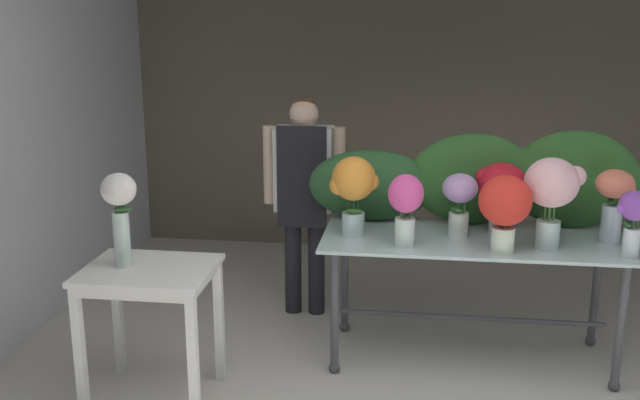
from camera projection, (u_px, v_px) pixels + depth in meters
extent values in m
plane|color=beige|center=(406.00, 336.00, 4.93)|extent=(8.75, 8.75, 0.00)
cube|color=#706656|center=(415.00, 102.00, 6.50)|extent=(5.19, 0.12, 2.74)
cube|color=silver|center=(30.00, 129.00, 4.93)|extent=(0.12, 4.10, 2.74)
cube|color=#ABC7C9|center=(474.00, 238.00, 4.42)|extent=(1.84, 0.81, 0.02)
cylinder|color=#4C4C51|center=(335.00, 312.00, 4.33)|extent=(0.05, 0.05, 0.79)
sphere|color=#4C4C51|center=(334.00, 368.00, 4.42)|extent=(0.07, 0.07, 0.07)
cylinder|color=#4C4C51|center=(620.00, 328.00, 4.12)|extent=(0.05, 0.05, 0.79)
sphere|color=#4C4C51|center=(614.00, 385.00, 4.21)|extent=(0.07, 0.07, 0.07)
cylinder|color=#4C4C51|center=(345.00, 277.00, 4.91)|extent=(0.05, 0.05, 0.79)
sphere|color=#4C4C51|center=(344.00, 327.00, 5.00)|extent=(0.07, 0.07, 0.07)
cylinder|color=#4C4C51|center=(596.00, 289.00, 4.70)|extent=(0.05, 0.05, 0.79)
sphere|color=#4C4C51|center=(591.00, 340.00, 4.79)|extent=(0.07, 0.07, 0.07)
cylinder|color=#4C4C51|center=(470.00, 318.00, 4.55)|extent=(1.64, 0.03, 0.03)
cube|color=white|center=(149.00, 270.00, 3.95)|extent=(0.70, 0.58, 0.03)
cube|color=white|center=(149.00, 278.00, 3.96)|extent=(0.64, 0.52, 0.06)
cube|color=white|center=(80.00, 353.00, 3.85)|extent=(0.05, 0.05, 0.75)
cube|color=white|center=(193.00, 360.00, 3.77)|extent=(0.05, 0.05, 0.75)
cube|color=white|center=(118.00, 315.00, 4.33)|extent=(0.05, 0.05, 0.75)
cube|color=white|center=(219.00, 321.00, 4.25)|extent=(0.05, 0.05, 0.75)
cylinder|color=#232328|center=(293.00, 261.00, 5.25)|extent=(0.12, 0.12, 0.78)
cylinder|color=#232328|center=(316.00, 262.00, 5.23)|extent=(0.12, 0.12, 0.78)
cube|color=silver|center=(304.00, 168.00, 5.07)|extent=(0.40, 0.22, 0.59)
cube|color=black|center=(302.00, 178.00, 4.97)|extent=(0.34, 0.02, 0.71)
cylinder|color=beige|center=(270.00, 165.00, 5.10)|extent=(0.09, 0.09, 0.55)
cylinder|color=beige|center=(339.00, 167.00, 5.03)|extent=(0.09, 0.09, 0.55)
sphere|color=beige|center=(304.00, 114.00, 4.98)|extent=(0.20, 0.20, 0.20)
ellipsoid|color=brown|center=(304.00, 104.00, 4.98)|extent=(0.15, 0.15, 0.09)
ellipsoid|color=#28562D|center=(371.00, 185.00, 4.71)|extent=(0.82, 0.25, 0.47)
ellipsoid|color=#2D6028|center=(473.00, 179.00, 4.61)|extent=(0.81, 0.22, 0.59)
ellipsoid|color=#2D6028|center=(574.00, 180.00, 4.53)|extent=(0.80, 0.21, 0.62)
cylinder|color=silver|center=(405.00, 232.00, 4.22)|extent=(0.12, 0.12, 0.17)
cylinder|color=#9EBCB2|center=(405.00, 240.00, 4.23)|extent=(0.11, 0.11, 0.07)
cylinder|color=#2D6028|center=(409.00, 225.00, 4.21)|extent=(0.01, 0.01, 0.24)
cylinder|color=#2D6028|center=(403.00, 224.00, 4.22)|extent=(0.01, 0.01, 0.24)
cylinder|color=#2D6028|center=(402.00, 226.00, 4.19)|extent=(0.01, 0.01, 0.24)
ellipsoid|color=#E54C9E|center=(406.00, 194.00, 4.16)|extent=(0.21, 0.21, 0.23)
ellipsoid|color=#477F3D|center=(406.00, 213.00, 4.22)|extent=(0.10, 0.09, 0.03)
cylinder|color=silver|center=(611.00, 224.00, 4.28)|extent=(0.12, 0.12, 0.23)
cylinder|color=#9EBCB2|center=(610.00, 234.00, 4.30)|extent=(0.11, 0.11, 0.10)
cylinder|color=#28562D|center=(615.00, 217.00, 4.27)|extent=(0.01, 0.01, 0.30)
cylinder|color=#28562D|center=(610.00, 215.00, 4.29)|extent=(0.01, 0.01, 0.30)
cylinder|color=#28562D|center=(609.00, 216.00, 4.27)|extent=(0.01, 0.01, 0.30)
cylinder|color=#28562D|center=(613.00, 217.00, 4.25)|extent=(0.01, 0.01, 0.30)
ellipsoid|color=#EF7A60|center=(615.00, 184.00, 4.22)|extent=(0.22, 0.22, 0.17)
sphere|color=#EF7A60|center=(628.00, 189.00, 4.20)|extent=(0.09, 0.09, 0.09)
ellipsoid|color=#28562D|center=(611.00, 202.00, 4.25)|extent=(0.07, 0.11, 0.03)
cylinder|color=silver|center=(547.00, 235.00, 4.17)|extent=(0.14, 0.14, 0.17)
cylinder|color=#9EBCB2|center=(547.00, 242.00, 4.18)|extent=(0.13, 0.13, 0.07)
cylinder|color=#477F3D|center=(553.00, 222.00, 4.16)|extent=(0.01, 0.01, 0.30)
cylinder|color=#477F3D|center=(549.00, 221.00, 4.18)|extent=(0.01, 0.01, 0.30)
cylinder|color=#477F3D|center=(544.00, 222.00, 4.16)|extent=(0.01, 0.01, 0.30)
cylinder|color=#477F3D|center=(549.00, 223.00, 4.13)|extent=(0.01, 0.01, 0.30)
ellipsoid|color=#EFB2BC|center=(552.00, 183.00, 4.10)|extent=(0.31, 0.31, 0.28)
sphere|color=#EFB2BC|center=(534.00, 184.00, 4.11)|extent=(0.09, 0.09, 0.09)
sphere|color=#EFB2BC|center=(575.00, 176.00, 4.09)|extent=(0.12, 0.12, 0.12)
cylinder|color=silver|center=(458.00, 225.00, 4.40)|extent=(0.12, 0.12, 0.15)
cylinder|color=#9EBCB2|center=(458.00, 231.00, 4.41)|extent=(0.11, 0.11, 0.06)
cylinder|color=#387033|center=(464.00, 217.00, 4.37)|extent=(0.01, 0.01, 0.24)
cylinder|color=#387033|center=(457.00, 215.00, 4.41)|extent=(0.01, 0.01, 0.24)
cylinder|color=#387033|center=(458.00, 217.00, 4.37)|extent=(0.01, 0.01, 0.24)
ellipsoid|color=#B28ED1|center=(460.00, 188.00, 4.34)|extent=(0.21, 0.21, 0.18)
sphere|color=#B28ED1|center=(470.00, 191.00, 4.32)|extent=(0.07, 0.07, 0.07)
ellipsoid|color=#387033|center=(456.00, 210.00, 4.38)|extent=(0.09, 0.10, 0.03)
cylinder|color=silver|center=(499.00, 220.00, 4.48)|extent=(0.13, 0.13, 0.16)
cylinder|color=#9EBCB2|center=(499.00, 227.00, 4.49)|extent=(0.12, 0.12, 0.07)
cylinder|color=#2D6028|center=(506.00, 213.00, 4.46)|extent=(0.01, 0.01, 0.24)
cylinder|color=#2D6028|center=(500.00, 211.00, 4.50)|extent=(0.01, 0.01, 0.24)
cylinder|color=#2D6028|center=(497.00, 212.00, 4.48)|extent=(0.01, 0.01, 0.24)
cylinder|color=#2D6028|center=(500.00, 213.00, 4.45)|extent=(0.01, 0.01, 0.24)
ellipsoid|color=red|center=(502.00, 182.00, 4.42)|extent=(0.30, 0.30, 0.24)
sphere|color=red|center=(483.00, 176.00, 4.43)|extent=(0.10, 0.10, 0.10)
sphere|color=red|center=(518.00, 191.00, 4.42)|extent=(0.07, 0.07, 0.07)
cylinder|color=silver|center=(353.00, 224.00, 4.43)|extent=(0.14, 0.14, 0.15)
cylinder|color=#9EBCB2|center=(353.00, 230.00, 4.44)|extent=(0.13, 0.13, 0.06)
cylinder|color=#28562D|center=(358.00, 213.00, 4.40)|extent=(0.01, 0.01, 0.27)
cylinder|color=#28562D|center=(353.00, 212.00, 4.44)|extent=(0.01, 0.01, 0.27)
cylinder|color=#28562D|center=(348.00, 213.00, 4.41)|extent=(0.01, 0.01, 0.27)
cylinder|color=#28562D|center=(353.00, 214.00, 4.38)|extent=(0.01, 0.01, 0.27)
ellipsoid|color=orange|center=(354.00, 179.00, 4.35)|extent=(0.27, 0.27, 0.27)
sphere|color=orange|center=(339.00, 185.00, 4.35)|extent=(0.12, 0.12, 0.12)
sphere|color=orange|center=(369.00, 182.00, 4.35)|extent=(0.12, 0.12, 0.12)
ellipsoid|color=#2D6028|center=(353.00, 211.00, 4.37)|extent=(0.10, 0.04, 0.03)
cylinder|color=silver|center=(503.00, 240.00, 4.11)|extent=(0.13, 0.13, 0.15)
cylinder|color=#9EBCB2|center=(502.00, 247.00, 4.12)|extent=(0.12, 0.12, 0.06)
cylinder|color=#387033|center=(507.00, 233.00, 4.10)|extent=(0.01, 0.01, 0.21)
cylinder|color=#387033|center=(501.00, 231.00, 4.13)|extent=(0.01, 0.01, 0.21)
cylinder|color=#387033|center=(499.00, 233.00, 4.11)|extent=(0.01, 0.01, 0.21)
cylinder|color=#387033|center=(502.00, 234.00, 4.08)|extent=(0.01, 0.01, 0.21)
ellipsoid|color=red|center=(505.00, 200.00, 4.05)|extent=(0.30, 0.30, 0.29)
cylinder|color=silver|center=(631.00, 243.00, 4.02)|extent=(0.09, 0.09, 0.17)
cylinder|color=#9EBCB2|center=(630.00, 251.00, 4.03)|extent=(0.09, 0.09, 0.07)
cylinder|color=#2D6028|center=(636.00, 236.00, 4.00)|extent=(0.01, 0.01, 0.24)
cylinder|color=#2D6028|center=(631.00, 234.00, 4.03)|extent=(0.01, 0.01, 0.24)
cylinder|color=#2D6028|center=(629.00, 235.00, 4.01)|extent=(0.01, 0.01, 0.24)
cylinder|color=#2D6028|center=(632.00, 236.00, 3.99)|extent=(0.01, 0.01, 0.24)
ellipsoid|color=purple|center=(635.00, 206.00, 3.96)|extent=(0.17, 0.17, 0.17)
sphere|color=purple|center=(622.00, 209.00, 3.95)|extent=(0.05, 0.05, 0.05)
ellipsoid|color=#28562D|center=(627.00, 224.00, 4.01)|extent=(0.05, 0.10, 0.03)
cylinder|color=silver|center=(122.00, 239.00, 3.93)|extent=(0.09, 0.09, 0.31)
cylinder|color=#9EBCB2|center=(123.00, 255.00, 3.95)|extent=(0.08, 0.08, 0.13)
cylinder|color=#28562D|center=(124.00, 232.00, 3.92)|extent=(0.01, 0.01, 0.37)
cylinder|color=#28562D|center=(121.00, 231.00, 3.93)|extent=(0.01, 0.01, 0.37)
cylinder|color=#28562D|center=(118.00, 233.00, 3.90)|extent=(0.01, 0.01, 0.37)
ellipsoid|color=white|center=(119.00, 189.00, 3.86)|extent=(0.19, 0.19, 0.17)
sphere|color=white|center=(111.00, 189.00, 3.88)|extent=(0.05, 0.05, 0.05)
sphere|color=white|center=(130.00, 190.00, 3.86)|extent=(0.06, 0.06, 0.06)
ellipsoid|color=#28562D|center=(123.00, 209.00, 3.87)|extent=(0.11, 0.06, 0.03)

